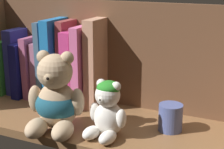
{
  "coord_description": "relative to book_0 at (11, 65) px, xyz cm",
  "views": [
    {
      "loc": [
        33.3,
        -69.93,
        36.86
      ],
      "look_at": [
        0.14,
        0.0,
        14.16
      ],
      "focal_mm": 57.39,
      "sensor_mm": 36.0,
      "label": 1
    }
  ],
  "objects": [
    {
      "name": "book_6",
      "position": [
        17.55,
        0.0,
        3.69
      ],
      "size": [
        2.63,
        14.83,
        22.63
      ],
      "primitive_type": "cube",
      "color": "#1E6FBA",
      "rests_on": "shelf_board"
    },
    {
      "name": "book_1",
      "position": [
        3.37,
        0.0,
        1.74
      ],
      "size": [
        3.1,
        10.37,
        18.74
      ],
      "primitive_type": "cube",
      "color": "#303494",
      "rests_on": "shelf_board"
    },
    {
      "name": "book_5",
      "position": [
        15.0,
        0.0,
        3.34
      ],
      "size": [
        1.95,
        14.48,
        21.96
      ],
      "primitive_type": "cube",
      "rotation": [
        0.0,
        -0.02,
        0.0
      ],
      "color": "#3F5F7D",
      "rests_on": "shelf_board"
    },
    {
      "name": "teddy_bear_larger",
      "position": [
        27.9,
        -17.96,
        -0.52
      ],
      "size": [
        13.69,
        14.5,
        18.08
      ],
      "color": "tan",
      "rests_on": "shelf_board"
    },
    {
      "name": "book_0",
      "position": [
        0.0,
        0.0,
        0.0
      ],
      "size": [
        2.77,
        13.32,
        15.25
      ],
      "primitive_type": "cube",
      "color": "green",
      "rests_on": "shelf_board"
    },
    {
      "name": "book_7",
      "position": [
        20.28,
        0.0,
        3.51
      ],
      "size": [
        2.68,
        10.48,
        22.32
      ],
      "primitive_type": "cube",
      "rotation": [
        0.0,
        0.03,
        0.0
      ],
      "color": "brown",
      "rests_on": "shelf_board"
    },
    {
      "name": "teddy_bear_smaller",
      "position": [
        39.7,
        -16.14,
        -1.69
      ],
      "size": [
        9.25,
        9.52,
        12.52
      ],
      "color": "white",
      "rests_on": "shelf_board"
    },
    {
      "name": "book_2",
      "position": [
        6.65,
        0.0,
        0.08
      ],
      "size": [
        2.78,
        14.41,
        15.45
      ],
      "primitive_type": "cube",
      "rotation": [
        0.0,
        0.01,
        0.0
      ],
      "color": "navy",
      "rests_on": "shelf_board"
    },
    {
      "name": "book_9",
      "position": [
        26.21,
        0.0,
        3.06
      ],
      "size": [
        2.3,
        14.79,
        21.38
      ],
      "primitive_type": "cube",
      "color": "#D05F96",
      "rests_on": "shelf_board"
    },
    {
      "name": "book_4",
      "position": [
        12.28,
        0.0,
        0.3
      ],
      "size": [
        2.97,
        10.48,
        15.85
      ],
      "primitive_type": "cube",
      "color": "#A26381",
      "rests_on": "shelf_board"
    },
    {
      "name": "shelf_board",
      "position": [
        37.9,
        -10.2,
        -8.63
      ],
      "size": [
        81.57,
        25.12,
        2.0
      ],
      "primitive_type": "cube",
      "color": "brown",
      "rests_on": "ground"
    },
    {
      "name": "shelf_back_panel",
      "position": [
        37.9,
        2.96,
        5.06
      ],
      "size": [
        83.97,
        1.2,
        29.37
      ],
      "primitive_type": "cube",
      "color": "brown",
      "rests_on": "ground"
    },
    {
      "name": "pillar_candle",
      "position": [
        51.28,
        -7.55,
        -4.54
      ],
      "size": [
        5.4,
        5.4,
        6.16
      ],
      "primitive_type": "cylinder",
      "color": "#4C5B99",
      "rests_on": "shelf_board"
    },
    {
      "name": "book_10",
      "position": [
        29.3,
        0.0,
        3.98
      ],
      "size": [
        3.0,
        11.35,
        23.21
      ],
      "primitive_type": "cube",
      "color": "tan",
      "rests_on": "shelf_board"
    },
    {
      "name": "book_8",
      "position": [
        23.17,
        0.0,
        2.35
      ],
      "size": [
        2.93,
        13.95,
        19.95
      ],
      "primitive_type": "cube",
      "color": "#CA387E",
      "rests_on": "shelf_board"
    },
    {
      "name": "book_3",
      "position": [
        9.38,
        0.0,
        0.94
      ],
      "size": [
        2.35,
        12.09,
        17.17
      ],
      "primitive_type": "cube",
      "rotation": [
        0.0,
        -0.02,
        0.0
      ],
      "color": "#9F5076",
      "rests_on": "shelf_board"
    }
  ]
}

